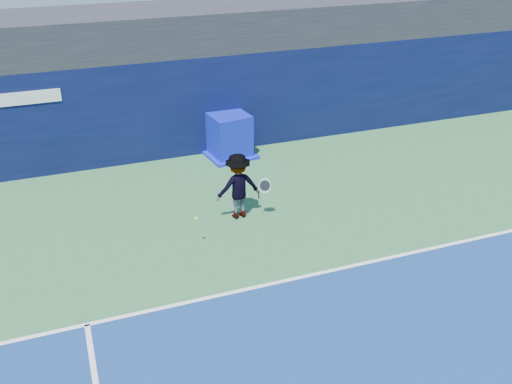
% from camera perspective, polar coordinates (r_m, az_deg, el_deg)
% --- Properties ---
extents(ground, '(80.00, 80.00, 0.00)m').
position_cam_1_polar(ground, '(10.48, 14.69, -16.73)').
color(ground, '#2F693A').
rests_on(ground, ground).
extents(baseline, '(24.00, 0.10, 0.01)m').
position_cam_1_polar(baseline, '(12.42, 7.12, -7.89)').
color(baseline, white).
rests_on(baseline, ground).
extents(stadium_band, '(36.00, 3.00, 1.20)m').
position_cam_1_polar(stadium_band, '(18.43, -4.44, 16.30)').
color(stadium_band, black).
rests_on(stadium_band, back_wall_assembly).
extents(back_wall_assembly, '(36.00, 1.03, 3.00)m').
position_cam_1_polar(back_wall_assembly, '(18.03, -3.32, 9.18)').
color(back_wall_assembly, '#090F35').
rests_on(back_wall_assembly, ground).
extents(equipment_cart, '(1.59, 1.59, 1.34)m').
position_cam_1_polar(equipment_cart, '(17.51, -2.70, 5.52)').
color(equipment_cart, '#0C17AB').
rests_on(equipment_cart, ground).
extents(tennis_player, '(1.31, 0.73, 1.69)m').
position_cam_1_polar(tennis_player, '(13.95, -1.80, 0.59)').
color(tennis_player, silver).
rests_on(tennis_player, ground).
extents(tennis_ball, '(0.07, 0.07, 0.07)m').
position_cam_1_polar(tennis_ball, '(12.88, -5.97, -2.66)').
color(tennis_ball, '#DEF81B').
rests_on(tennis_ball, ground).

